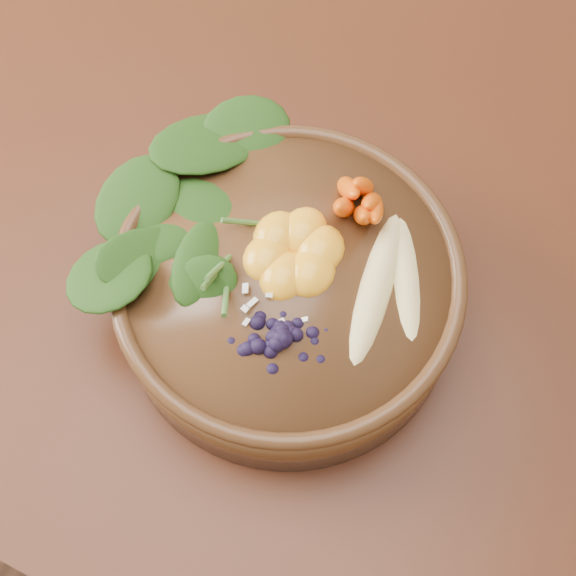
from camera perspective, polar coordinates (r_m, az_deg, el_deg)
name	(u,v)px	position (r m, az deg, el deg)	size (l,w,h in m)	color
ground	(184,352)	(1.61, -7.39, -4.53)	(4.00, 4.00, 0.00)	#381E0F
dining_table	(122,166)	(1.02, -11.72, 8.48)	(1.60, 0.90, 0.75)	#331C0C
stoneware_bowl	(288,292)	(0.77, 0.00, -0.32)	(0.33, 0.33, 0.09)	#4D311C
kale_heap	(245,188)	(0.75, -3.08, 7.10)	(0.21, 0.19, 0.05)	#214713
carrot_cluster	(367,173)	(0.73, 5.63, 8.15)	(0.07, 0.07, 0.09)	#F55907
banana_halves	(393,274)	(0.72, 7.49, 0.97)	(0.10, 0.19, 0.03)	#E0CC84
mandarin_cluster	(294,244)	(0.72, 0.42, 3.15)	(0.09, 0.10, 0.04)	orange
blueberry_pile	(280,331)	(0.68, -0.58, -3.11)	(0.15, 0.11, 0.04)	black
coconut_flakes	(287,293)	(0.72, -0.10, -0.34)	(0.10, 0.08, 0.01)	white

